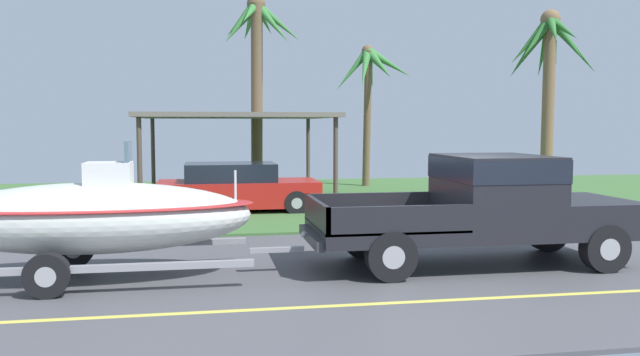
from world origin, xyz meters
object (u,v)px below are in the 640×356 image
(pickup_truck_towing, at_px, (492,204))
(palm_tree_mid, at_px, (256,46))
(parked_sedan_near, at_px, (237,188))
(palm_tree_near_left, at_px, (369,77))
(boat_on_trailer, at_px, (92,217))
(palm_tree_near_right, at_px, (548,59))
(carport_awning, at_px, (235,118))

(pickup_truck_towing, bearing_deg, palm_tree_mid, 102.77)
(parked_sedan_near, xyz_separation_m, palm_tree_near_left, (5.46, 6.45, 3.62))
(pickup_truck_towing, relative_size, palm_tree_near_left, 1.05)
(pickup_truck_towing, height_order, boat_on_trailer, boat_on_trailer)
(boat_on_trailer, xyz_separation_m, parked_sedan_near, (2.63, 7.66, -0.33))
(parked_sedan_near, relative_size, palm_tree_near_left, 0.80)
(palm_tree_near_left, distance_m, palm_tree_near_right, 7.56)
(carport_awning, xyz_separation_m, palm_tree_mid, (0.89, 2.42, 2.58))
(pickup_truck_towing, relative_size, boat_on_trailer, 0.96)
(boat_on_trailer, relative_size, palm_tree_near_right, 1.04)
(pickup_truck_towing, xyz_separation_m, carport_awning, (-3.90, 10.86, 1.62))
(parked_sedan_near, distance_m, palm_tree_near_right, 9.99)
(carport_awning, relative_size, palm_tree_near_right, 1.05)
(carport_awning, bearing_deg, pickup_truck_towing, -70.25)
(palm_tree_mid, bearing_deg, carport_awning, -110.12)
(boat_on_trailer, height_order, carport_awning, carport_awning)
(pickup_truck_towing, xyz_separation_m, parked_sedan_near, (-4.04, 7.66, -0.39))
(boat_on_trailer, distance_m, carport_awning, 11.33)
(carport_awning, bearing_deg, palm_tree_mid, 69.88)
(palm_tree_near_right, xyz_separation_m, palm_tree_mid, (-8.24, 5.70, 0.88))
(pickup_truck_towing, bearing_deg, parked_sedan_near, 117.83)
(palm_tree_near_left, distance_m, palm_tree_mid, 4.60)
(pickup_truck_towing, relative_size, palm_tree_near_right, 0.99)
(palm_tree_near_right, bearing_deg, boat_on_trailer, -147.51)
(parked_sedan_near, distance_m, palm_tree_mid, 7.33)
(boat_on_trailer, relative_size, palm_tree_near_left, 1.10)
(boat_on_trailer, height_order, palm_tree_near_left, palm_tree_near_left)
(boat_on_trailer, bearing_deg, pickup_truck_towing, 0.00)
(boat_on_trailer, bearing_deg, palm_tree_near_right, 32.49)
(carport_awning, height_order, palm_tree_mid, palm_tree_mid)
(parked_sedan_near, xyz_separation_m, palm_tree_mid, (1.03, 5.62, 4.59))
(pickup_truck_towing, xyz_separation_m, palm_tree_near_left, (1.41, 14.11, 3.24))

